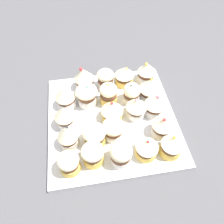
{
  "coord_description": "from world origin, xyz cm",
  "views": [
    {
      "loc": [
        -6.1,
        -37.27,
        54.67
      ],
      "look_at": [
        0.0,
        0.0,
        4.2
      ],
      "focal_mm": 34.95,
      "sensor_mm": 36.0,
      "label": 1
    }
  ],
  "objects_px": {
    "cupcake_5": "(68,136)",
    "cupcake_7": "(113,129)",
    "baking_tray": "(112,119)",
    "cupcake_12": "(155,104)",
    "cupcake_15": "(109,94)",
    "cupcake_18": "(84,79)",
    "cupcake_11": "(137,108)",
    "cupcake_13": "(65,97)",
    "cupcake_10": "(113,110)",
    "cupcake_21": "(147,72)",
    "cupcake_6": "(94,135)",
    "cupcake_17": "(150,88)",
    "cupcake_14": "(87,95)",
    "cupcake_16": "(132,93)",
    "cupcake_8": "(162,125)",
    "cupcake_2": "(122,154)",
    "cupcake_20": "(124,75)",
    "cupcake_19": "(104,79)",
    "cupcake_3": "(147,148)",
    "cupcake_4": "(172,145)",
    "cupcake_1": "(93,154)",
    "cupcake_0": "(69,163)"
  },
  "relations": [
    {
      "from": "cupcake_2",
      "to": "cupcake_10",
      "type": "xyz_separation_m",
      "value": [
        -0.0,
        0.14,
        -0.0
      ]
    },
    {
      "from": "cupcake_15",
      "to": "cupcake_10",
      "type": "bearing_deg",
      "value": -89.84
    },
    {
      "from": "cupcake_18",
      "to": "cupcake_21",
      "type": "bearing_deg",
      "value": -0.06
    },
    {
      "from": "cupcake_17",
      "to": "cupcake_20",
      "type": "xyz_separation_m",
      "value": [
        -0.07,
        0.08,
        -0.01
      ]
    },
    {
      "from": "baking_tray",
      "to": "cupcake_21",
      "type": "distance_m",
      "value": 0.2
    },
    {
      "from": "cupcake_0",
      "to": "cupcake_21",
      "type": "distance_m",
      "value": 0.39
    },
    {
      "from": "cupcake_10",
      "to": "cupcake_4",
      "type": "bearing_deg",
      "value": -45.75
    },
    {
      "from": "cupcake_20",
      "to": "cupcake_6",
      "type": "bearing_deg",
      "value": -120.1
    },
    {
      "from": "cupcake_21",
      "to": "cupcake_4",
      "type": "bearing_deg",
      "value": -90.92
    },
    {
      "from": "cupcake_12",
      "to": "cupcake_20",
      "type": "bearing_deg",
      "value": 115.12
    },
    {
      "from": "cupcake_19",
      "to": "cupcake_8",
      "type": "bearing_deg",
      "value": -57.12
    },
    {
      "from": "cupcake_13",
      "to": "cupcake_21",
      "type": "distance_m",
      "value": 0.28
    },
    {
      "from": "baking_tray",
      "to": "cupcake_12",
      "type": "bearing_deg",
      "value": 1.26
    },
    {
      "from": "cupcake_2",
      "to": "cupcake_17",
      "type": "height_order",
      "value": "cupcake_17"
    },
    {
      "from": "cupcake_20",
      "to": "baking_tray",
      "type": "bearing_deg",
      "value": -114.58
    },
    {
      "from": "cupcake_8",
      "to": "cupcake_21",
      "type": "bearing_deg",
      "value": 86.95
    },
    {
      "from": "cupcake_8",
      "to": "cupcake_17",
      "type": "height_order",
      "value": "cupcake_17"
    },
    {
      "from": "cupcake_5",
      "to": "cupcake_7",
      "type": "distance_m",
      "value": 0.12
    },
    {
      "from": "cupcake_7",
      "to": "cupcake_20",
      "type": "relative_size",
      "value": 0.92
    },
    {
      "from": "cupcake_15",
      "to": "cupcake_18",
      "type": "bearing_deg",
      "value": 133.89
    },
    {
      "from": "cupcake_7",
      "to": "cupcake_19",
      "type": "distance_m",
      "value": 0.19
    },
    {
      "from": "cupcake_11",
      "to": "cupcake_13",
      "type": "bearing_deg",
      "value": 159.57
    },
    {
      "from": "cupcake_12",
      "to": "cupcake_14",
      "type": "relative_size",
      "value": 1.09
    },
    {
      "from": "cupcake_16",
      "to": "cupcake_7",
      "type": "bearing_deg",
      "value": -122.93
    },
    {
      "from": "cupcake_14",
      "to": "cupcake_16",
      "type": "xyz_separation_m",
      "value": [
        0.14,
        -0.01,
        -0.0
      ]
    },
    {
      "from": "cupcake_10",
      "to": "cupcake_8",
      "type": "bearing_deg",
      "value": -30.63
    },
    {
      "from": "cupcake_3",
      "to": "cupcake_15",
      "type": "relative_size",
      "value": 0.88
    },
    {
      "from": "cupcake_16",
      "to": "cupcake_17",
      "type": "bearing_deg",
      "value": 4.41
    },
    {
      "from": "cupcake_14",
      "to": "cupcake_19",
      "type": "distance_m",
      "value": 0.09
    },
    {
      "from": "cupcake_21",
      "to": "baking_tray",
      "type": "bearing_deg",
      "value": -135.08
    },
    {
      "from": "cupcake_10",
      "to": "cupcake_20",
      "type": "xyz_separation_m",
      "value": [
        0.06,
        0.14,
        -0.0
      ]
    },
    {
      "from": "cupcake_11",
      "to": "cupcake_13",
      "type": "relative_size",
      "value": 1.03
    },
    {
      "from": "cupcake_5",
      "to": "cupcake_15",
      "type": "relative_size",
      "value": 1.03
    },
    {
      "from": "cupcake_3",
      "to": "cupcake_13",
      "type": "relative_size",
      "value": 0.93
    },
    {
      "from": "cupcake_19",
      "to": "cupcake_15",
      "type": "bearing_deg",
      "value": -84.16
    },
    {
      "from": "cupcake_3",
      "to": "cupcake_7",
      "type": "height_order",
      "value": "cupcake_3"
    },
    {
      "from": "baking_tray",
      "to": "cupcake_21",
      "type": "height_order",
      "value": "cupcake_21"
    },
    {
      "from": "cupcake_7",
      "to": "cupcake_15",
      "type": "xyz_separation_m",
      "value": [
        0.01,
        0.13,
        0.0
      ]
    },
    {
      "from": "cupcake_13",
      "to": "cupcake_1",
      "type": "bearing_deg",
      "value": -73.06
    },
    {
      "from": "cupcake_10",
      "to": "cupcake_14",
      "type": "xyz_separation_m",
      "value": [
        -0.07,
        0.07,
        -0.0
      ]
    },
    {
      "from": "cupcake_13",
      "to": "cupcake_17",
      "type": "distance_m",
      "value": 0.26
    },
    {
      "from": "cupcake_7",
      "to": "cupcake_3",
      "type": "bearing_deg",
      "value": -42.67
    },
    {
      "from": "cupcake_17",
      "to": "cupcake_11",
      "type": "bearing_deg",
      "value": -131.15
    },
    {
      "from": "cupcake_7",
      "to": "cupcake_21",
      "type": "xyz_separation_m",
      "value": [
        0.15,
        0.2,
        0.0
      ]
    },
    {
      "from": "cupcake_15",
      "to": "cupcake_19",
      "type": "xyz_separation_m",
      "value": [
        -0.01,
        0.07,
        -0.0
      ]
    },
    {
      "from": "cupcake_13",
      "to": "cupcake_11",
      "type": "bearing_deg",
      "value": -20.43
    },
    {
      "from": "cupcake_17",
      "to": "cupcake_19",
      "type": "bearing_deg",
      "value": 153.34
    },
    {
      "from": "cupcake_3",
      "to": "cupcake_1",
      "type": "bearing_deg",
      "value": 178.84
    },
    {
      "from": "cupcake_16",
      "to": "cupcake_0",
      "type": "bearing_deg",
      "value": -135.37
    },
    {
      "from": "cupcake_6",
      "to": "cupcake_10",
      "type": "xyz_separation_m",
      "value": [
        0.06,
        0.07,
        0.0
      ]
    }
  ]
}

